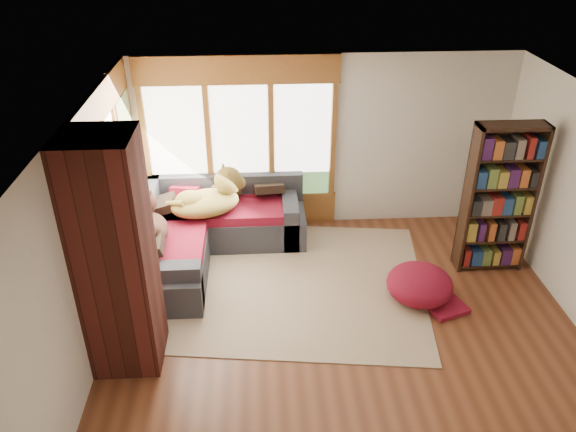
# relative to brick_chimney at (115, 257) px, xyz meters

# --- Properties ---
(floor) EXTENTS (5.50, 5.50, 0.00)m
(floor) POSITION_rel_brick_chimney_xyz_m (2.40, 0.35, -1.30)
(floor) COLOR #582C18
(floor) RESTS_ON ground
(ceiling) EXTENTS (5.50, 5.50, 0.00)m
(ceiling) POSITION_rel_brick_chimney_xyz_m (2.40, 0.35, 1.30)
(ceiling) COLOR white
(wall_back) EXTENTS (5.50, 0.04, 2.60)m
(wall_back) POSITION_rel_brick_chimney_xyz_m (2.40, 2.85, 0.00)
(wall_back) COLOR silver
(wall_back) RESTS_ON ground
(wall_front) EXTENTS (5.50, 0.04, 2.60)m
(wall_front) POSITION_rel_brick_chimney_xyz_m (2.40, -2.15, 0.00)
(wall_front) COLOR silver
(wall_front) RESTS_ON ground
(wall_left) EXTENTS (0.04, 5.00, 2.60)m
(wall_left) POSITION_rel_brick_chimney_xyz_m (-0.35, 0.35, 0.00)
(wall_left) COLOR silver
(wall_left) RESTS_ON ground
(windows_back) EXTENTS (2.82, 0.10, 1.90)m
(windows_back) POSITION_rel_brick_chimney_xyz_m (1.20, 2.82, 0.05)
(windows_back) COLOR brown
(windows_back) RESTS_ON wall_back
(windows_left) EXTENTS (0.10, 2.62, 1.90)m
(windows_left) POSITION_rel_brick_chimney_xyz_m (-0.32, 1.55, 0.05)
(windows_left) COLOR brown
(windows_left) RESTS_ON wall_left
(roller_blind) EXTENTS (0.03, 0.72, 0.90)m
(roller_blind) POSITION_rel_brick_chimney_xyz_m (-0.29, 2.38, 0.45)
(roller_blind) COLOR #6F804F
(roller_blind) RESTS_ON wall_left
(brick_chimney) EXTENTS (0.70, 0.70, 2.60)m
(brick_chimney) POSITION_rel_brick_chimney_xyz_m (0.00, 0.00, 0.00)
(brick_chimney) COLOR #471914
(brick_chimney) RESTS_ON ground
(sectional_sofa) EXTENTS (2.20, 2.20, 0.80)m
(sectional_sofa) POSITION_rel_brick_chimney_xyz_m (0.45, 2.05, -1.00)
(sectional_sofa) COLOR #2B2B30
(sectional_sofa) RESTS_ON ground
(area_rug) EXTENTS (4.13, 3.35, 0.01)m
(area_rug) POSITION_rel_brick_chimney_xyz_m (1.66, 1.26, -1.29)
(area_rug) COLOR beige
(area_rug) RESTS_ON ground
(bookshelf) EXTENTS (0.88, 0.29, 2.05)m
(bookshelf) POSITION_rel_brick_chimney_xyz_m (4.54, 1.48, -0.27)
(bookshelf) COLOR black
(bookshelf) RESTS_ON ground
(pouf) EXTENTS (0.99, 0.99, 0.45)m
(pouf) POSITION_rel_brick_chimney_xyz_m (3.41, 0.81, -1.06)
(pouf) COLOR maroon
(pouf) RESTS_ON area_rug
(dog_tan) EXTENTS (1.13, 0.91, 0.56)m
(dog_tan) POSITION_rel_brick_chimney_xyz_m (0.78, 2.14, -0.48)
(dog_tan) COLOR olive
(dog_tan) RESTS_ON sectional_sofa
(dog_brindle) EXTENTS (0.68, 0.94, 0.48)m
(dog_brindle) POSITION_rel_brick_chimney_xyz_m (-0.00, 1.56, -0.53)
(dog_brindle) COLOR black
(dog_brindle) RESTS_ON sectional_sofa
(throw_pillows) EXTENTS (1.98, 1.68, 0.45)m
(throw_pillows) POSITION_rel_brick_chimney_xyz_m (0.48, 2.20, -0.54)
(throw_pillows) COLOR black
(throw_pillows) RESTS_ON sectional_sofa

